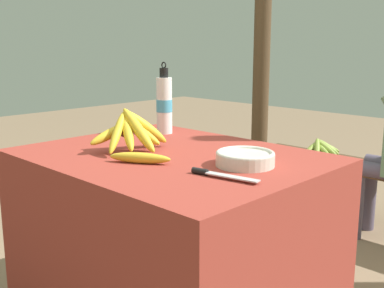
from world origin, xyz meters
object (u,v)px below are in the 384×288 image
at_px(loose_banana_front, 140,158).
at_px(support_post_near, 263,13).
at_px(banana_bunch_green, 322,147).
at_px(banana_bunch_ripe, 133,131).
at_px(knife, 215,174).
at_px(serving_bowl, 245,158).
at_px(water_bottle, 164,104).

bearing_deg(loose_banana_front, support_post_near, 115.27).
xyz_separation_m(banana_bunch_green, support_post_near, (-0.69, 0.26, 0.87)).
bearing_deg(banana_bunch_green, loose_banana_front, -82.18).
bearing_deg(loose_banana_front, banana_bunch_ripe, 147.56).
height_order(banana_bunch_ripe, knife, banana_bunch_ripe).
relative_size(serving_bowl, water_bottle, 0.62).
distance_m(loose_banana_front, support_post_near, 2.24).
height_order(banana_bunch_ripe, support_post_near, support_post_near).
height_order(loose_banana_front, banana_bunch_green, loose_banana_front).
height_order(loose_banana_front, knife, loose_banana_front).
bearing_deg(loose_banana_front, banana_bunch_green, 97.82).
relative_size(banana_bunch_ripe, water_bottle, 1.00).
bearing_deg(banana_bunch_green, banana_bunch_ripe, -87.69).
bearing_deg(water_bottle, banana_bunch_green, 84.31).
bearing_deg(knife, serving_bowl, 86.64).
bearing_deg(serving_bowl, water_bottle, 161.58).
distance_m(banana_bunch_ripe, loose_banana_front, 0.21).
xyz_separation_m(serving_bowl, water_bottle, (-0.64, 0.21, 0.11)).
relative_size(banana_bunch_green, support_post_near, 0.12).
bearing_deg(water_bottle, knife, -30.60).
xyz_separation_m(banana_bunch_ripe, loose_banana_front, (0.17, -0.11, -0.06)).
bearing_deg(banana_bunch_ripe, water_bottle, 119.28).
height_order(loose_banana_front, support_post_near, support_post_near).
distance_m(water_bottle, loose_banana_front, 0.58).
xyz_separation_m(banana_bunch_ripe, serving_bowl, (0.45, 0.12, -0.05)).
bearing_deg(support_post_near, banana_bunch_green, -20.88).
relative_size(water_bottle, support_post_near, 0.12).
distance_m(banana_bunch_ripe, support_post_near, 2.07).
bearing_deg(serving_bowl, knife, -83.32).
xyz_separation_m(serving_bowl, loose_banana_front, (-0.28, -0.23, -0.01)).
relative_size(water_bottle, loose_banana_front, 1.54).
distance_m(banana_bunch_ripe, serving_bowl, 0.47).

